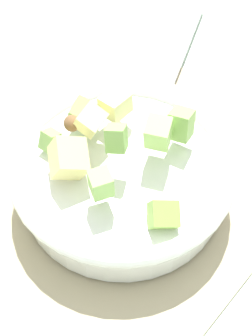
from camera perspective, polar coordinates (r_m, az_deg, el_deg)
ground_plane at (r=0.59m, az=-0.35°, el=-3.00°), size 2.40×2.40×0.00m
placemat at (r=0.59m, az=-0.36°, el=-2.84°), size 0.45×0.35×0.01m
salad_bowl at (r=0.56m, az=-0.07°, el=-0.36°), size 0.25×0.25×0.12m
serving_spoon at (r=0.73m, az=5.48°, el=11.31°), size 0.23×0.12×0.01m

